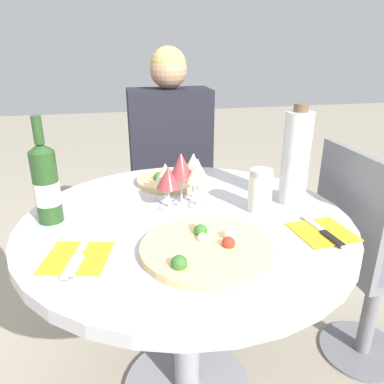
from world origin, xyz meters
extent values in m
cylinder|color=gray|center=(0.00, 0.00, 0.35)|extent=(0.09, 0.09, 0.64)
cylinder|color=#B7B7BC|center=(0.00, 0.00, 0.68)|extent=(0.99, 0.99, 0.04)
cylinder|color=slate|center=(0.07, 0.77, 0.01)|extent=(0.34, 0.34, 0.01)
cylinder|color=slate|center=(0.07, 0.77, 0.22)|extent=(0.06, 0.06, 0.44)
cube|color=slate|center=(0.07, 0.77, 0.46)|extent=(0.37, 0.37, 0.03)
cube|color=slate|center=(0.07, 0.94, 0.67)|extent=(0.37, 0.02, 0.40)
cube|color=black|center=(0.07, 0.61, 0.24)|extent=(0.33, 0.33, 0.47)
cube|color=black|center=(0.07, 0.77, 0.73)|extent=(0.39, 0.21, 0.52)
sphere|color=tan|center=(0.07, 0.77, 1.08)|extent=(0.17, 0.17, 0.17)
sphere|color=tan|center=(0.07, 0.77, 1.10)|extent=(0.16, 0.16, 0.16)
cylinder|color=slate|center=(0.74, 0.03, 0.01)|extent=(0.34, 0.34, 0.01)
cylinder|color=slate|center=(0.74, 0.03, 0.22)|extent=(0.06, 0.06, 0.44)
cube|color=slate|center=(0.74, 0.03, 0.46)|extent=(0.37, 0.37, 0.03)
cube|color=slate|center=(0.57, 0.03, 0.67)|extent=(0.02, 0.37, 0.40)
cylinder|color=#E5C17F|center=(0.01, -0.20, 0.71)|extent=(0.33, 0.33, 0.02)
sphere|color=beige|center=(0.08, -0.18, 0.73)|extent=(0.04, 0.04, 0.04)
sphere|color=beige|center=(0.01, -0.18, 0.73)|extent=(0.03, 0.03, 0.03)
sphere|color=#336B28|center=(0.01, -0.14, 0.73)|extent=(0.04, 0.04, 0.04)
sphere|color=beige|center=(0.02, -0.13, 0.73)|extent=(0.04, 0.04, 0.04)
sphere|color=#336B28|center=(-0.07, -0.28, 0.73)|extent=(0.04, 0.04, 0.04)
sphere|color=#B22D1E|center=(0.07, -0.22, 0.73)|extent=(0.03, 0.03, 0.03)
cylinder|color=#E5C17F|center=(0.00, 0.31, 0.71)|extent=(0.25, 0.25, 0.02)
sphere|color=#B22D1E|center=(0.03, 0.27, 0.73)|extent=(0.03, 0.03, 0.03)
sphere|color=#336B28|center=(-0.04, 0.29, 0.73)|extent=(0.04, 0.04, 0.04)
sphere|color=beige|center=(-0.02, 0.32, 0.73)|extent=(0.04, 0.04, 0.04)
sphere|color=beige|center=(0.04, 0.36, 0.73)|extent=(0.04, 0.04, 0.04)
sphere|color=beige|center=(0.01, 0.24, 0.73)|extent=(0.04, 0.04, 0.04)
cylinder|color=#23471E|center=(-0.39, 0.06, 0.81)|extent=(0.07, 0.07, 0.21)
cone|color=#23471E|center=(-0.39, 0.06, 0.93)|extent=(0.07, 0.07, 0.02)
cylinder|color=#23471E|center=(-0.39, 0.06, 0.97)|extent=(0.03, 0.03, 0.08)
cylinder|color=silver|center=(-0.39, 0.06, 0.79)|extent=(0.07, 0.07, 0.07)
cylinder|color=silver|center=(0.36, 0.05, 0.85)|extent=(0.09, 0.09, 0.30)
cylinder|color=brown|center=(0.36, 0.05, 1.01)|extent=(0.04, 0.04, 0.02)
cylinder|color=silver|center=(0.23, 0.01, 0.76)|extent=(0.07, 0.07, 0.11)
cylinder|color=#B2B2B7|center=(0.23, 0.01, 0.83)|extent=(0.07, 0.07, 0.02)
cylinder|color=silver|center=(0.01, 0.12, 0.70)|extent=(0.06, 0.06, 0.00)
cylinder|color=silver|center=(0.01, 0.12, 0.75)|extent=(0.01, 0.01, 0.08)
cone|color=#9E383D|center=(0.01, 0.12, 0.83)|extent=(0.08, 0.08, 0.08)
cylinder|color=silver|center=(0.05, 0.08, 0.70)|extent=(0.06, 0.06, 0.00)
cylinder|color=silver|center=(0.05, 0.08, 0.74)|extent=(0.01, 0.01, 0.08)
cone|color=beige|center=(0.05, 0.08, 0.82)|extent=(0.08, 0.08, 0.07)
cylinder|color=silver|center=(-0.04, 0.08, 0.70)|extent=(0.06, 0.06, 0.00)
cylinder|color=silver|center=(-0.04, 0.08, 0.74)|extent=(0.01, 0.01, 0.07)
cone|color=#9E383D|center=(-0.04, 0.08, 0.81)|extent=(0.08, 0.08, 0.07)
cylinder|color=silver|center=(-0.04, 0.15, 0.70)|extent=(0.06, 0.06, 0.00)
cylinder|color=silver|center=(-0.04, 0.15, 0.74)|extent=(0.01, 0.01, 0.06)
cone|color=beige|center=(-0.04, 0.15, 0.80)|extent=(0.07, 0.07, 0.06)
cylinder|color=silver|center=(0.05, 0.15, 0.70)|extent=(0.06, 0.06, 0.00)
cylinder|color=silver|center=(0.05, 0.15, 0.74)|extent=(0.01, 0.01, 0.07)
cone|color=beige|center=(0.05, 0.15, 0.82)|extent=(0.08, 0.08, 0.08)
cube|color=yellow|center=(-0.30, -0.17, 0.70)|extent=(0.18, 0.18, 0.00)
cube|color=silver|center=(-0.30, -0.17, 0.71)|extent=(0.06, 0.19, 0.00)
cube|color=silver|center=(-0.30, -0.21, 0.71)|extent=(0.04, 0.09, 0.00)
cube|color=yellow|center=(0.35, -0.17, 0.70)|extent=(0.16, 0.16, 0.00)
cube|color=silver|center=(0.35, -0.17, 0.71)|extent=(0.03, 0.19, 0.00)
cube|color=black|center=(0.35, -0.22, 0.71)|extent=(0.03, 0.09, 0.00)
camera|label=1|loc=(-0.19, -0.99, 1.19)|focal=35.00mm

